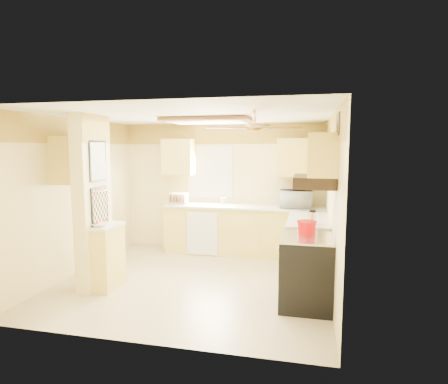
% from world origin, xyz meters
% --- Properties ---
extents(floor, '(4.00, 4.00, 0.00)m').
position_xyz_m(floor, '(0.00, 0.00, 0.00)').
color(floor, tan).
rests_on(floor, ground).
extents(ceiling, '(4.00, 4.00, 0.00)m').
position_xyz_m(ceiling, '(0.00, 0.00, 2.50)').
color(ceiling, white).
rests_on(ceiling, wall_back).
extents(wall_back, '(4.00, 0.00, 4.00)m').
position_xyz_m(wall_back, '(0.00, 1.90, 1.25)').
color(wall_back, '#F0DA92').
rests_on(wall_back, floor).
extents(wall_front, '(4.00, 0.00, 4.00)m').
position_xyz_m(wall_front, '(0.00, -1.90, 1.25)').
color(wall_front, '#F0DA92').
rests_on(wall_front, floor).
extents(wall_left, '(0.00, 3.80, 3.80)m').
position_xyz_m(wall_left, '(-2.00, 0.00, 1.25)').
color(wall_left, '#F0DA92').
rests_on(wall_left, floor).
extents(wall_right, '(0.00, 3.80, 3.80)m').
position_xyz_m(wall_right, '(2.00, 0.00, 1.25)').
color(wall_right, '#F0DA92').
rests_on(wall_right, floor).
extents(wallpaper_border, '(4.00, 0.02, 0.40)m').
position_xyz_m(wallpaper_border, '(0.00, 1.88, 2.30)').
color(wallpaper_border, yellow).
rests_on(wallpaper_border, wall_back).
extents(partition_column, '(0.20, 0.70, 2.50)m').
position_xyz_m(partition_column, '(-1.35, -0.55, 1.25)').
color(partition_column, '#F0DA92').
rests_on(partition_column, floor).
extents(partition_ledge, '(0.25, 0.55, 0.90)m').
position_xyz_m(partition_ledge, '(-1.13, -0.55, 0.45)').
color(partition_ledge, '#FBE76F').
rests_on(partition_ledge, floor).
extents(ledge_top, '(0.28, 0.58, 0.04)m').
position_xyz_m(ledge_top, '(-1.13, -0.55, 0.92)').
color(ledge_top, white).
rests_on(ledge_top, partition_ledge).
extents(lower_cabinets_back, '(3.00, 0.60, 0.90)m').
position_xyz_m(lower_cabinets_back, '(0.50, 1.60, 0.45)').
color(lower_cabinets_back, '#FBE76F').
rests_on(lower_cabinets_back, floor).
extents(lower_cabinets_right, '(0.60, 1.40, 0.90)m').
position_xyz_m(lower_cabinets_right, '(1.70, 0.60, 0.45)').
color(lower_cabinets_right, '#FBE76F').
rests_on(lower_cabinets_right, floor).
extents(countertop_back, '(3.04, 0.64, 0.04)m').
position_xyz_m(countertop_back, '(0.50, 1.59, 0.92)').
color(countertop_back, white).
rests_on(countertop_back, lower_cabinets_back).
extents(countertop_right, '(0.64, 1.44, 0.04)m').
position_xyz_m(countertop_right, '(1.69, 0.60, 0.92)').
color(countertop_right, white).
rests_on(countertop_right, lower_cabinets_right).
extents(dishwasher_panel, '(0.58, 0.02, 0.80)m').
position_xyz_m(dishwasher_panel, '(-0.25, 1.29, 0.43)').
color(dishwasher_panel, white).
rests_on(dishwasher_panel, lower_cabinets_back).
extents(window, '(0.92, 0.02, 1.02)m').
position_xyz_m(window, '(-0.25, 1.89, 1.55)').
color(window, white).
rests_on(window, wall_back).
extents(upper_cab_back_left, '(0.60, 0.35, 0.70)m').
position_xyz_m(upper_cab_back_left, '(-0.85, 1.72, 1.85)').
color(upper_cab_back_left, '#FBE76F').
rests_on(upper_cab_back_left, wall_back).
extents(upper_cab_back_right, '(0.90, 0.35, 0.70)m').
position_xyz_m(upper_cab_back_right, '(1.55, 1.72, 1.85)').
color(upper_cab_back_right, '#FBE76F').
rests_on(upper_cab_back_right, wall_back).
extents(upper_cab_right, '(0.35, 1.00, 0.70)m').
position_xyz_m(upper_cab_right, '(1.82, 1.25, 1.85)').
color(upper_cab_right, '#FBE76F').
rests_on(upper_cab_right, wall_right).
extents(upper_cab_left_wall, '(0.35, 0.75, 0.70)m').
position_xyz_m(upper_cab_left_wall, '(-1.82, -0.25, 1.85)').
color(upper_cab_left_wall, '#FBE76F').
rests_on(upper_cab_left_wall, wall_left).
extents(upper_cab_over_stove, '(0.35, 0.76, 0.52)m').
position_xyz_m(upper_cab_over_stove, '(1.82, -0.55, 1.95)').
color(upper_cab_over_stove, '#FBE76F').
rests_on(upper_cab_over_stove, wall_right).
extents(stove, '(0.68, 0.77, 0.92)m').
position_xyz_m(stove, '(1.67, -0.55, 0.46)').
color(stove, black).
rests_on(stove, floor).
extents(range_hood, '(0.50, 0.76, 0.14)m').
position_xyz_m(range_hood, '(1.74, -0.55, 1.62)').
color(range_hood, black).
rests_on(range_hood, upper_cab_over_stove).
extents(poster_menu, '(0.02, 0.42, 0.57)m').
position_xyz_m(poster_menu, '(-1.24, -0.55, 1.85)').
color(poster_menu, black).
rests_on(poster_menu, partition_column).
extents(poster_nashville, '(0.02, 0.42, 0.57)m').
position_xyz_m(poster_nashville, '(-1.24, -0.55, 1.20)').
color(poster_nashville, black).
rests_on(poster_nashville, partition_column).
extents(ceiling_light_panel, '(1.35, 0.95, 0.06)m').
position_xyz_m(ceiling_light_panel, '(0.10, 0.50, 2.46)').
color(ceiling_light_panel, brown).
rests_on(ceiling_light_panel, ceiling).
extents(ceiling_fan, '(1.15, 1.15, 0.26)m').
position_xyz_m(ceiling_fan, '(1.00, -0.70, 2.29)').
color(ceiling_fan, gold).
rests_on(ceiling_fan, ceiling).
extents(vent_grate, '(0.02, 0.40, 0.25)m').
position_xyz_m(vent_grate, '(1.98, -0.90, 2.30)').
color(vent_grate, black).
rests_on(vent_grate, wall_right).
extents(microwave, '(0.60, 0.42, 0.32)m').
position_xyz_m(microwave, '(1.45, 1.60, 1.10)').
color(microwave, white).
rests_on(microwave, countertop_back).
extents(bowl, '(0.24, 0.24, 0.05)m').
position_xyz_m(bowl, '(-1.17, -0.70, 0.97)').
color(bowl, white).
rests_on(bowl, ledge_top).
extents(dutch_oven, '(0.26, 0.26, 0.17)m').
position_xyz_m(dutch_oven, '(1.66, -0.40, 1.00)').
color(dutch_oven, red).
rests_on(dutch_oven, stove).
extents(kettle, '(0.14, 0.14, 0.21)m').
position_xyz_m(kettle, '(1.74, 0.11, 1.04)').
color(kettle, silver).
rests_on(kettle, countertop_right).
extents(dish_rack, '(0.37, 0.27, 0.21)m').
position_xyz_m(dish_rack, '(-0.81, 1.58, 1.02)').
color(dish_rack, tan).
rests_on(dish_rack, countertop_back).
extents(utensil_crock, '(0.10, 0.10, 0.19)m').
position_xyz_m(utensil_crock, '(0.06, 1.72, 1.00)').
color(utensil_crock, white).
rests_on(utensil_crock, countertop_back).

